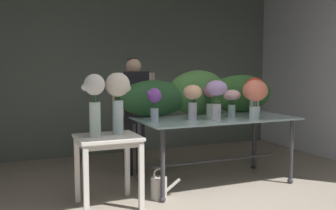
{
  "coord_description": "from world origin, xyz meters",
  "views": [
    {
      "loc": [
        -1.96,
        -2.61,
        1.44
      ],
      "look_at": [
        -0.27,
        1.35,
        1.02
      ],
      "focal_mm": 41.2,
      "sensor_mm": 36.0,
      "label": 1
    }
  ],
  "objects_px": {
    "vase_violet_snapdragons": "(154,101)",
    "vase_white_roses_tall": "(95,99)",
    "florist": "(134,103)",
    "vase_blush_stock": "(232,99)",
    "vase_cream_lisianthus_tall": "(118,94)",
    "vase_coral_roses": "(255,94)",
    "side_table_white": "(108,147)",
    "vase_scarlet_lilies": "(255,92)",
    "display_table_glass": "(215,127)",
    "watering_can": "(159,187)",
    "vase_lilac_carnations": "(217,94)",
    "vase_rosy_hydrangea": "(210,97)",
    "vase_peach_freesia": "(193,98)"
  },
  "relations": [
    {
      "from": "vase_blush_stock",
      "to": "vase_violet_snapdragons",
      "type": "bearing_deg",
      "value": -177.68
    },
    {
      "from": "vase_lilac_carnations",
      "to": "vase_blush_stock",
      "type": "relative_size",
      "value": 1.37
    },
    {
      "from": "side_table_white",
      "to": "vase_coral_roses",
      "type": "height_order",
      "value": "vase_coral_roses"
    },
    {
      "from": "watering_can",
      "to": "vase_peach_freesia",
      "type": "bearing_deg",
      "value": 19.34
    },
    {
      "from": "vase_coral_roses",
      "to": "vase_cream_lisianthus_tall",
      "type": "distance_m",
      "value": 1.67
    },
    {
      "from": "florist",
      "to": "vase_scarlet_lilies",
      "type": "distance_m",
      "value": 1.58
    },
    {
      "from": "vase_scarlet_lilies",
      "to": "vase_cream_lisianthus_tall",
      "type": "bearing_deg",
      "value": -173.33
    },
    {
      "from": "vase_cream_lisianthus_tall",
      "to": "florist",
      "type": "bearing_deg",
      "value": 63.01
    },
    {
      "from": "vase_rosy_hydrangea",
      "to": "vase_white_roses_tall",
      "type": "bearing_deg",
      "value": -164.77
    },
    {
      "from": "vase_rosy_hydrangea",
      "to": "vase_blush_stock",
      "type": "relative_size",
      "value": 1.17
    },
    {
      "from": "vase_lilac_carnations",
      "to": "watering_can",
      "type": "relative_size",
      "value": 1.32
    },
    {
      "from": "vase_peach_freesia",
      "to": "vase_cream_lisianthus_tall",
      "type": "distance_m",
      "value": 0.94
    },
    {
      "from": "florist",
      "to": "vase_cream_lisianthus_tall",
      "type": "relative_size",
      "value": 2.42
    },
    {
      "from": "florist",
      "to": "vase_coral_roses",
      "type": "relative_size",
      "value": 3.37
    },
    {
      "from": "vase_white_roses_tall",
      "to": "vase_cream_lisianthus_tall",
      "type": "bearing_deg",
      "value": 12.17
    },
    {
      "from": "florist",
      "to": "vase_white_roses_tall",
      "type": "relative_size",
      "value": 2.46
    },
    {
      "from": "side_table_white",
      "to": "vase_peach_freesia",
      "type": "relative_size",
      "value": 1.8
    },
    {
      "from": "vase_scarlet_lilies",
      "to": "vase_cream_lisianthus_tall",
      "type": "xyz_separation_m",
      "value": [
        -1.87,
        -0.22,
        0.03
      ]
    },
    {
      "from": "vase_violet_snapdragons",
      "to": "vase_lilac_carnations",
      "type": "xyz_separation_m",
      "value": [
        0.72,
        -0.14,
        0.08
      ]
    },
    {
      "from": "side_table_white",
      "to": "vase_scarlet_lilies",
      "type": "xyz_separation_m",
      "value": [
        2.0,
        0.27,
        0.5
      ]
    },
    {
      "from": "vase_scarlet_lilies",
      "to": "watering_can",
      "type": "distance_m",
      "value": 1.77
    },
    {
      "from": "vase_white_roses_tall",
      "to": "watering_can",
      "type": "height_order",
      "value": "vase_white_roses_tall"
    },
    {
      "from": "florist",
      "to": "vase_violet_snapdragons",
      "type": "xyz_separation_m",
      "value": [
        -0.03,
        -0.82,
        0.1
      ]
    },
    {
      "from": "vase_scarlet_lilies",
      "to": "vase_rosy_hydrangea",
      "type": "bearing_deg",
      "value": 165.11
    },
    {
      "from": "vase_coral_roses",
      "to": "vase_lilac_carnations",
      "type": "bearing_deg",
      "value": 171.44
    },
    {
      "from": "vase_scarlet_lilies",
      "to": "vase_cream_lisianthus_tall",
      "type": "distance_m",
      "value": 1.88
    },
    {
      "from": "display_table_glass",
      "to": "watering_can",
      "type": "bearing_deg",
      "value": -162.58
    },
    {
      "from": "side_table_white",
      "to": "vase_rosy_hydrangea",
      "type": "height_order",
      "value": "vase_rosy_hydrangea"
    },
    {
      "from": "vase_rosy_hydrangea",
      "to": "vase_coral_roses",
      "type": "height_order",
      "value": "vase_coral_roses"
    },
    {
      "from": "vase_violet_snapdragons",
      "to": "vase_coral_roses",
      "type": "bearing_deg",
      "value": -10.18
    },
    {
      "from": "display_table_glass",
      "to": "vase_cream_lisianthus_tall",
      "type": "height_order",
      "value": "vase_cream_lisianthus_tall"
    },
    {
      "from": "florist",
      "to": "vase_violet_snapdragons",
      "type": "distance_m",
      "value": 0.83
    },
    {
      "from": "display_table_glass",
      "to": "vase_peach_freesia",
      "type": "distance_m",
      "value": 0.53
    },
    {
      "from": "vase_cream_lisianthus_tall",
      "to": "vase_white_roses_tall",
      "type": "bearing_deg",
      "value": -167.83
    },
    {
      "from": "vase_scarlet_lilies",
      "to": "vase_coral_roses",
      "type": "height_order",
      "value": "vase_scarlet_lilies"
    },
    {
      "from": "vase_violet_snapdragons",
      "to": "vase_blush_stock",
      "type": "relative_size",
      "value": 1.14
    },
    {
      "from": "display_table_glass",
      "to": "side_table_white",
      "type": "relative_size",
      "value": 2.6
    },
    {
      "from": "vase_violet_snapdragons",
      "to": "vase_white_roses_tall",
      "type": "height_order",
      "value": "vase_white_roses_tall"
    },
    {
      "from": "vase_peach_freesia",
      "to": "watering_can",
      "type": "height_order",
      "value": "vase_peach_freesia"
    },
    {
      "from": "display_table_glass",
      "to": "vase_white_roses_tall",
      "type": "relative_size",
      "value": 3.01
    },
    {
      "from": "vase_violet_snapdragons",
      "to": "vase_white_roses_tall",
      "type": "distance_m",
      "value": 0.74
    },
    {
      "from": "vase_blush_stock",
      "to": "vase_peach_freesia",
      "type": "xyz_separation_m",
      "value": [
        -0.57,
        -0.07,
        0.04
      ]
    },
    {
      "from": "florist",
      "to": "vase_coral_roses",
      "type": "bearing_deg",
      "value": -41.57
    },
    {
      "from": "side_table_white",
      "to": "vase_white_roses_tall",
      "type": "distance_m",
      "value": 0.51
    },
    {
      "from": "vase_rosy_hydrangea",
      "to": "vase_white_roses_tall",
      "type": "relative_size",
      "value": 0.62
    },
    {
      "from": "side_table_white",
      "to": "vase_rosy_hydrangea",
      "type": "distance_m",
      "value": 1.56
    },
    {
      "from": "vase_rosy_hydrangea",
      "to": "side_table_white",
      "type": "bearing_deg",
      "value": -163.45
    },
    {
      "from": "florist",
      "to": "vase_white_roses_tall",
      "type": "distance_m",
      "value": 1.27
    },
    {
      "from": "vase_coral_roses",
      "to": "vase_blush_stock",
      "type": "distance_m",
      "value": 0.31
    },
    {
      "from": "side_table_white",
      "to": "vase_blush_stock",
      "type": "bearing_deg",
      "value": 8.21
    }
  ]
}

